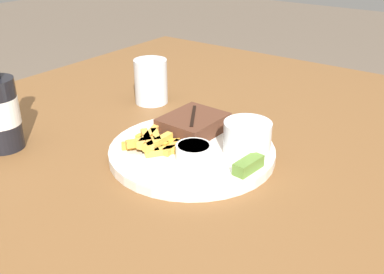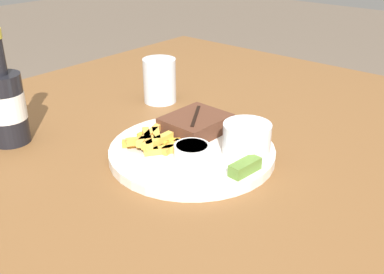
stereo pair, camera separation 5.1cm
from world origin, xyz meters
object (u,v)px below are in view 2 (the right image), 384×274
at_px(dinner_plate, 192,152).
at_px(fork_utensil, 150,153).
at_px(drinking_glass, 160,80).
at_px(dipping_sauce_cup, 192,151).
at_px(beer_bottle, 5,104).
at_px(steak_portion, 196,124).
at_px(pickle_spear, 245,167).
at_px(coleslaw_cup, 247,137).

distance_m(dinner_plate, fork_utensil, 0.08).
bearing_deg(drinking_glass, dipping_sauce_cup, -126.56).
bearing_deg(beer_bottle, steak_portion, -48.97).
relative_size(pickle_spear, drinking_glass, 0.60).
bearing_deg(steak_portion, drinking_glass, 61.56).
relative_size(dinner_plate, drinking_glass, 2.92).
xyz_separation_m(steak_portion, drinking_glass, (0.11, 0.19, 0.02)).
bearing_deg(fork_utensil, dipping_sauce_cup, -32.21).
height_order(coleslaw_cup, beer_bottle, beer_bottle).
bearing_deg(coleslaw_cup, pickle_spear, -147.59).
distance_m(dinner_plate, drinking_glass, 0.28).
height_order(pickle_spear, drinking_glass, drinking_glass).
height_order(steak_portion, fork_utensil, steak_portion).
bearing_deg(dinner_plate, fork_utensil, 150.08).
relative_size(dipping_sauce_cup, drinking_glass, 0.60).
xyz_separation_m(dinner_plate, fork_utensil, (-0.07, 0.04, 0.01)).
bearing_deg(fork_utensil, drinking_glass, 70.39).
bearing_deg(pickle_spear, fork_utensil, 108.59).
bearing_deg(fork_utensil, beer_bottle, 142.48).
bearing_deg(steak_portion, dipping_sauce_cup, -143.58).
bearing_deg(coleslaw_cup, dinner_plate, 115.30).
relative_size(steak_portion, dipping_sauce_cup, 1.96).
bearing_deg(steak_portion, dinner_plate, -145.70).
bearing_deg(coleslaw_cup, fork_utensil, 130.74).
bearing_deg(drinking_glass, coleslaw_cup, -110.37).
height_order(coleslaw_cup, pickle_spear, coleslaw_cup).
height_order(beer_bottle, drinking_glass, beer_bottle).
distance_m(dinner_plate, dipping_sauce_cup, 0.05).
bearing_deg(fork_utensil, steak_portion, 29.02).
xyz_separation_m(dinner_plate, steak_portion, (0.05, 0.04, 0.02)).
distance_m(pickle_spear, drinking_glass, 0.39).
xyz_separation_m(coleslaw_cup, pickle_spear, (-0.05, -0.03, -0.02)).
height_order(dinner_plate, drinking_glass, drinking_glass).
bearing_deg(dipping_sauce_cup, coleslaw_cup, -39.24).
distance_m(coleslaw_cup, beer_bottle, 0.44).
bearing_deg(coleslaw_cup, dipping_sauce_cup, 140.76).
distance_m(steak_portion, fork_utensil, 0.12).
bearing_deg(dipping_sauce_cup, dinner_plate, 39.70).
height_order(steak_portion, dipping_sauce_cup, steak_portion).
bearing_deg(beer_bottle, dipping_sauce_cup, -66.34).
bearing_deg(dinner_plate, drinking_glass, 55.48).
xyz_separation_m(pickle_spear, beer_bottle, (-0.16, 0.42, 0.05)).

